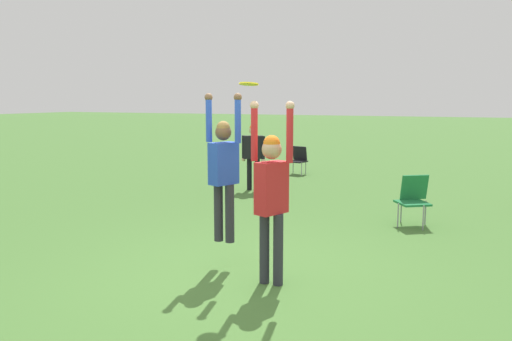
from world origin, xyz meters
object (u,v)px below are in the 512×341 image
at_px(person_jumping, 224,165).
at_px(camping_chair_0, 413,196).
at_px(person_spectator_near, 253,151).
at_px(frisbee, 249,84).
at_px(camping_chair_1, 298,158).
at_px(person_defending, 272,189).

height_order(person_jumping, camping_chair_0, person_jumping).
bearing_deg(person_spectator_near, camping_chair_0, -49.46).
height_order(person_jumping, person_spectator_near, person_jumping).
bearing_deg(frisbee, person_jumping, 151.02).
bearing_deg(frisbee, person_spectator_near, 113.09).
relative_size(person_jumping, person_spectator_near, 1.21).
height_order(camping_chair_1, person_spectator_near, person_spectator_near).
bearing_deg(person_spectator_near, camping_chair_1, 64.17).
bearing_deg(camping_chair_0, camping_chair_1, -85.75).
distance_m(person_jumping, person_spectator_near, 5.62).
bearing_deg(frisbee, camping_chair_1, 104.51).
height_order(frisbee, camping_chair_1, frisbee).
relative_size(person_defending, camping_chair_1, 2.69).
bearing_deg(camping_chair_1, camping_chair_0, 141.61).
xyz_separation_m(person_defending, camping_chair_0, (1.25, 3.64, -0.66)).
relative_size(person_defending, frisbee, 9.36).
bearing_deg(camping_chair_1, person_defending, 120.66).
distance_m(frisbee, camping_chair_1, 9.01).
xyz_separation_m(person_jumping, camping_chair_1, (-1.73, 8.26, -0.89)).
distance_m(camping_chair_1, person_spectator_near, 3.02).
relative_size(person_jumping, camping_chair_0, 2.21).
relative_size(frisbee, camping_chair_0, 0.27).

